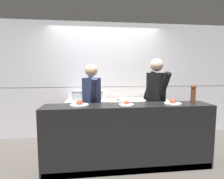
{
  "coord_description": "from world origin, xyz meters",
  "views": [
    {
      "loc": [
        -0.32,
        -2.75,
        1.51
      ],
      "look_at": [
        0.07,
        0.6,
        1.15
      ],
      "focal_mm": 28.0,
      "sensor_mm": 36.0,
      "label": 1
    }
  ],
  "objects_px": {
    "sauce_pot": "(97,94)",
    "mixing_bowl_steel": "(123,97)",
    "chefs_knife": "(124,100)",
    "plated_dish_main": "(79,104)",
    "plated_dish_appetiser": "(126,104)",
    "plated_dish_dessert": "(173,103)",
    "chef_head_cook": "(92,105)",
    "oven_range": "(87,121)",
    "chef_sous": "(156,101)",
    "pepper_mill": "(193,93)",
    "stock_pot": "(78,95)"
  },
  "relations": [
    {
      "from": "sauce_pot",
      "to": "mixing_bowl_steel",
      "type": "distance_m",
      "value": 0.56
    },
    {
      "from": "chefs_knife",
      "to": "plated_dish_main",
      "type": "bearing_deg",
      "value": -131.87
    },
    {
      "from": "chefs_knife",
      "to": "plated_dish_appetiser",
      "type": "relative_size",
      "value": 1.64
    },
    {
      "from": "mixing_bowl_steel",
      "to": "plated_dish_dessert",
      "type": "relative_size",
      "value": 1.01
    },
    {
      "from": "plated_dish_dessert",
      "to": "chef_head_cook",
      "type": "height_order",
      "value": "chef_head_cook"
    },
    {
      "from": "oven_range",
      "to": "mixing_bowl_steel",
      "type": "xyz_separation_m",
      "value": [
        0.76,
        0.0,
        0.49
      ]
    },
    {
      "from": "sauce_pot",
      "to": "chefs_knife",
      "type": "height_order",
      "value": "sauce_pot"
    },
    {
      "from": "plated_dish_main",
      "to": "chef_head_cook",
      "type": "distance_m",
      "value": 0.5
    },
    {
      "from": "plated_dish_appetiser",
      "to": "chef_sous",
      "type": "height_order",
      "value": "chef_sous"
    },
    {
      "from": "mixing_bowl_steel",
      "to": "chef_head_cook",
      "type": "bearing_deg",
      "value": -137.94
    },
    {
      "from": "sauce_pot",
      "to": "plated_dish_main",
      "type": "distance_m",
      "value": 1.14
    },
    {
      "from": "oven_range",
      "to": "plated_dish_appetiser",
      "type": "distance_m",
      "value": 1.39
    },
    {
      "from": "plated_dish_appetiser",
      "to": "chef_head_cook",
      "type": "height_order",
      "value": "chef_head_cook"
    },
    {
      "from": "pepper_mill",
      "to": "plated_dish_appetiser",
      "type": "bearing_deg",
      "value": -176.74
    },
    {
      "from": "plated_dish_main",
      "to": "oven_range",
      "type": "bearing_deg",
      "value": 85.46
    },
    {
      "from": "oven_range",
      "to": "chef_sous",
      "type": "bearing_deg",
      "value": -26.53
    },
    {
      "from": "oven_range",
      "to": "chef_head_cook",
      "type": "xyz_separation_m",
      "value": [
        0.1,
        -0.6,
        0.45
      ]
    },
    {
      "from": "sauce_pot",
      "to": "plated_dish_appetiser",
      "type": "bearing_deg",
      "value": -70.52
    },
    {
      "from": "pepper_mill",
      "to": "chef_sous",
      "type": "bearing_deg",
      "value": 137.27
    },
    {
      "from": "sauce_pot",
      "to": "chefs_knife",
      "type": "bearing_deg",
      "value": -14.91
    },
    {
      "from": "sauce_pot",
      "to": "plated_dish_main",
      "type": "height_order",
      "value": "sauce_pot"
    },
    {
      "from": "chef_sous",
      "to": "pepper_mill",
      "type": "bearing_deg",
      "value": -57.59
    },
    {
      "from": "chef_head_cook",
      "to": "stock_pot",
      "type": "bearing_deg",
      "value": 107.63
    },
    {
      "from": "mixing_bowl_steel",
      "to": "plated_dish_main",
      "type": "bearing_deg",
      "value": -128.76
    },
    {
      "from": "mixing_bowl_steel",
      "to": "chef_sous",
      "type": "height_order",
      "value": "chef_sous"
    },
    {
      "from": "stock_pot",
      "to": "plated_dish_dessert",
      "type": "distance_m",
      "value": 1.88
    },
    {
      "from": "plated_dish_main",
      "to": "chef_head_cook",
      "type": "relative_size",
      "value": 0.17
    },
    {
      "from": "plated_dish_appetiser",
      "to": "mixing_bowl_steel",
      "type": "bearing_deg",
      "value": 82.59
    },
    {
      "from": "stock_pot",
      "to": "chef_sous",
      "type": "bearing_deg",
      "value": -22.79
    },
    {
      "from": "sauce_pot",
      "to": "pepper_mill",
      "type": "relative_size",
      "value": 0.91
    },
    {
      "from": "chef_sous",
      "to": "chefs_knife",
      "type": "bearing_deg",
      "value": 118.01
    },
    {
      "from": "plated_dish_appetiser",
      "to": "plated_dish_main",
      "type": "bearing_deg",
      "value": 174.88
    },
    {
      "from": "chef_sous",
      "to": "sauce_pot",
      "type": "bearing_deg",
      "value": 132.39
    },
    {
      "from": "oven_range",
      "to": "plated_dish_main",
      "type": "xyz_separation_m",
      "value": [
        -0.08,
        -1.05,
        0.56
      ]
    },
    {
      "from": "chefs_knife",
      "to": "chef_head_cook",
      "type": "height_order",
      "value": "chef_head_cook"
    },
    {
      "from": "sauce_pot",
      "to": "mixing_bowl_steel",
      "type": "xyz_separation_m",
      "value": [
        0.56,
        -0.05,
        -0.07
      ]
    },
    {
      "from": "plated_dish_appetiser",
      "to": "pepper_mill",
      "type": "bearing_deg",
      "value": 3.26
    },
    {
      "from": "chefs_knife",
      "to": "plated_dish_dessert",
      "type": "xyz_separation_m",
      "value": [
        0.58,
        -0.99,
        0.12
      ]
    },
    {
      "from": "mixing_bowl_steel",
      "to": "oven_range",
      "type": "bearing_deg",
      "value": -179.86
    },
    {
      "from": "oven_range",
      "to": "stock_pot",
      "type": "relative_size",
      "value": 3.71
    },
    {
      "from": "plated_dish_appetiser",
      "to": "pepper_mill",
      "type": "height_order",
      "value": "pepper_mill"
    },
    {
      "from": "chef_sous",
      "to": "mixing_bowl_steel",
      "type": "bearing_deg",
      "value": 113.34
    },
    {
      "from": "oven_range",
      "to": "plated_dish_appetiser",
      "type": "bearing_deg",
      "value": -61.03
    },
    {
      "from": "plated_dish_main",
      "to": "plated_dish_appetiser",
      "type": "height_order",
      "value": "plated_dish_main"
    },
    {
      "from": "plated_dish_appetiser",
      "to": "sauce_pot",
      "type": "bearing_deg",
      "value": 109.48
    },
    {
      "from": "oven_range",
      "to": "mixing_bowl_steel",
      "type": "bearing_deg",
      "value": 0.14
    },
    {
      "from": "plated_dish_main",
      "to": "pepper_mill",
      "type": "height_order",
      "value": "pepper_mill"
    },
    {
      "from": "oven_range",
      "to": "chef_head_cook",
      "type": "relative_size",
      "value": 0.56
    },
    {
      "from": "sauce_pot",
      "to": "chefs_knife",
      "type": "relative_size",
      "value": 0.75
    },
    {
      "from": "chef_head_cook",
      "to": "chef_sous",
      "type": "xyz_separation_m",
      "value": [
        1.16,
        -0.03,
        0.06
      ]
    }
  ]
}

